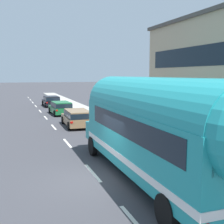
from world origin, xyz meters
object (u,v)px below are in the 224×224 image
at_px(painted_bus, 156,126).
at_px(car_lead, 77,117).
at_px(car_third, 51,101).
at_px(car_second, 61,107).

xyz_separation_m(painted_bus, car_lead, (-0.02, 13.46, -1.51)).
distance_m(car_lead, car_third, 16.03).
bearing_deg(painted_bus, car_third, 89.87).
xyz_separation_m(car_lead, car_second, (-0.04, 7.66, -0.01)).
bearing_deg(car_third, car_lead, -90.33).
xyz_separation_m(painted_bus, car_third, (0.07, 29.49, -1.52)).
distance_m(car_lead, car_second, 7.66).
height_order(painted_bus, car_lead, painted_bus).
xyz_separation_m(painted_bus, car_second, (-0.06, 21.13, -1.52)).
height_order(painted_bus, car_third, painted_bus).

